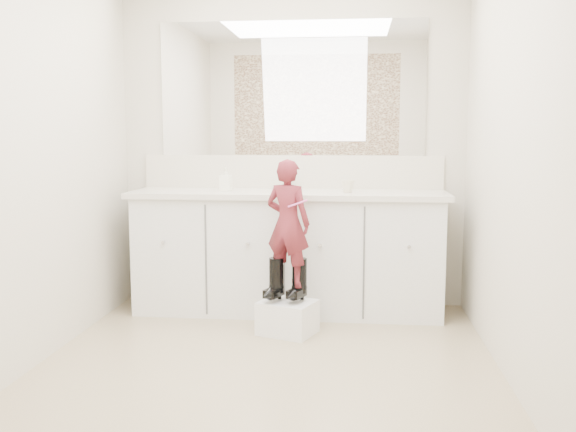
# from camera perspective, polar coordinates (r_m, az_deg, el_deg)

# --- Properties ---
(floor) EXTENTS (3.00, 3.00, 0.00)m
(floor) POSITION_cam_1_polar(r_m,az_deg,el_deg) (3.66, -2.06, -13.56)
(floor) COLOR #90805E
(floor) RESTS_ON ground
(wall_back) EXTENTS (2.60, 0.00, 2.60)m
(wall_back) POSITION_cam_1_polar(r_m,az_deg,el_deg) (4.91, 0.35, 6.11)
(wall_back) COLOR beige
(wall_back) RESTS_ON floor
(wall_front) EXTENTS (2.60, 0.00, 2.60)m
(wall_front) POSITION_cam_1_polar(r_m,az_deg,el_deg) (1.95, -8.43, 4.27)
(wall_front) COLOR beige
(wall_front) RESTS_ON floor
(wall_left) EXTENTS (0.00, 3.00, 3.00)m
(wall_left) POSITION_cam_1_polar(r_m,az_deg,el_deg) (3.83, -21.89, 5.26)
(wall_left) COLOR beige
(wall_left) RESTS_ON floor
(wall_right) EXTENTS (0.00, 3.00, 3.00)m
(wall_right) POSITION_cam_1_polar(r_m,az_deg,el_deg) (3.48, 19.64, 5.21)
(wall_right) COLOR beige
(wall_right) RESTS_ON floor
(vanity_cabinet) EXTENTS (2.20, 0.55, 0.85)m
(vanity_cabinet) POSITION_cam_1_polar(r_m,az_deg,el_deg) (4.71, 0.01, -3.42)
(vanity_cabinet) COLOR silver
(vanity_cabinet) RESTS_ON floor
(countertop) EXTENTS (2.28, 0.58, 0.04)m
(countertop) POSITION_cam_1_polar(r_m,az_deg,el_deg) (4.64, -0.01, 1.96)
(countertop) COLOR beige
(countertop) RESTS_ON vanity_cabinet
(backsplash) EXTENTS (2.28, 0.03, 0.25)m
(backsplash) POSITION_cam_1_polar(r_m,az_deg,el_deg) (4.90, 0.33, 3.94)
(backsplash) COLOR beige
(backsplash) RESTS_ON countertop
(mirror) EXTENTS (2.00, 0.02, 1.00)m
(mirror) POSITION_cam_1_polar(r_m,az_deg,el_deg) (4.91, 0.34, 11.25)
(mirror) COLOR white
(mirror) RESTS_ON wall_back
(dot_panel) EXTENTS (2.00, 0.01, 1.20)m
(dot_panel) POSITION_cam_1_polar(r_m,az_deg,el_deg) (1.98, -8.61, 17.37)
(dot_panel) COLOR #472819
(dot_panel) RESTS_ON wall_front
(faucet) EXTENTS (0.08, 0.08, 0.10)m
(faucet) POSITION_cam_1_polar(r_m,az_deg,el_deg) (4.80, 0.20, 2.97)
(faucet) COLOR silver
(faucet) RESTS_ON countertop
(cup) EXTENTS (0.13, 0.13, 0.09)m
(cup) POSITION_cam_1_polar(r_m,az_deg,el_deg) (4.55, 5.33, 2.64)
(cup) COLOR beige
(cup) RESTS_ON countertop
(soap_bottle) EXTENTS (0.08, 0.09, 0.17)m
(soap_bottle) POSITION_cam_1_polar(r_m,az_deg,el_deg) (4.68, -5.56, 3.27)
(soap_bottle) COLOR white
(soap_bottle) RESTS_ON countertop
(step_stool) EXTENTS (0.42, 0.38, 0.22)m
(step_stool) POSITION_cam_1_polar(r_m,az_deg,el_deg) (4.25, -0.04, -9.00)
(step_stool) COLOR white
(step_stool) RESTS_ON floor
(boot_left) EXTENTS (0.16, 0.21, 0.28)m
(boot_left) POSITION_cam_1_polar(r_m,az_deg,el_deg) (4.22, -1.03, -5.64)
(boot_left) COLOR black
(boot_left) RESTS_ON step_stool
(boot_right) EXTENTS (0.16, 0.21, 0.28)m
(boot_right) POSITION_cam_1_polar(r_m,az_deg,el_deg) (4.20, 1.01, -5.68)
(boot_right) COLOR black
(boot_right) RESTS_ON step_stool
(toddler) EXTENTS (0.35, 0.29, 0.83)m
(toddler) POSITION_cam_1_polar(r_m,az_deg,el_deg) (4.14, -0.01, -0.64)
(toddler) COLOR #A7333F
(toddler) RESTS_ON step_stool
(toothbrush) EXTENTS (0.13, 0.06, 0.06)m
(toothbrush) POSITION_cam_1_polar(r_m,az_deg,el_deg) (4.04, 0.86, 1.12)
(toothbrush) COLOR #FE62C2
(toothbrush) RESTS_ON toddler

